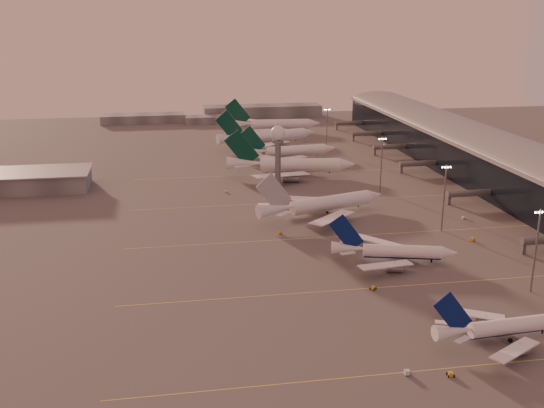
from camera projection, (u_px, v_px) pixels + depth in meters
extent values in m
plane|color=#4D4A4A|center=(336.00, 306.00, 174.56)|extent=(700.00, 700.00, 0.00)
cube|color=#EFD954|center=(502.00, 363.00, 146.28)|extent=(180.00, 0.25, 0.02)
cube|color=#EFD954|center=(425.00, 284.00, 188.77)|extent=(180.00, 0.25, 0.02)
cube|color=#EFD954|center=(377.00, 234.00, 231.25)|extent=(180.00, 0.25, 0.02)
cube|color=#EFD954|center=(343.00, 200.00, 273.73)|extent=(180.00, 0.25, 0.02)
cube|color=#EFD954|center=(316.00, 172.00, 320.94)|extent=(180.00, 0.25, 0.02)
cube|color=black|center=(501.00, 167.00, 292.97)|extent=(36.00, 360.00, 18.00)
cylinder|color=gray|center=(503.00, 148.00, 290.37)|extent=(10.08, 360.00, 10.08)
cube|color=gray|center=(503.00, 148.00, 290.31)|extent=(40.00, 362.00, 0.80)
cube|color=slate|center=(524.00, 248.00, 211.80)|extent=(1.20, 1.20, 4.40)
cylinder|color=slate|center=(472.00, 193.00, 267.48)|extent=(22.00, 2.80, 2.80)
cube|color=slate|center=(449.00, 199.00, 266.56)|extent=(1.20, 1.20, 4.40)
cylinder|color=slate|center=(420.00, 163.00, 320.35)|extent=(22.00, 2.80, 2.80)
cube|color=slate|center=(401.00, 169.00, 319.43)|extent=(1.20, 1.20, 4.40)
cylinder|color=slate|center=(392.00, 147.00, 360.00)|extent=(22.00, 2.80, 2.80)
cube|color=slate|center=(375.00, 151.00, 359.08)|extent=(1.20, 1.20, 4.40)
cylinder|color=slate|center=(369.00, 133.00, 399.66)|extent=(22.00, 2.80, 2.80)
cube|color=slate|center=(353.00, 137.00, 398.73)|extent=(1.20, 1.20, 4.40)
cylinder|color=slate|center=(351.00, 123.00, 437.42)|extent=(22.00, 2.80, 2.80)
cube|color=slate|center=(337.00, 127.00, 436.50)|extent=(1.20, 1.20, 4.40)
cylinder|color=slate|center=(278.00, 167.00, 285.47)|extent=(2.60, 2.60, 22.00)
cylinder|color=slate|center=(278.00, 141.00, 282.15)|extent=(5.20, 5.20, 1.20)
sphere|color=white|center=(278.00, 133.00, 281.02)|extent=(6.40, 6.40, 6.40)
cylinder|color=slate|center=(278.00, 124.00, 279.95)|extent=(0.16, 0.16, 2.00)
cylinder|color=slate|center=(536.00, 251.00, 180.17)|extent=(0.56, 0.56, 25.00)
cube|color=slate|center=(541.00, 211.00, 176.70)|extent=(3.60, 0.25, 0.25)
sphere|color=#FFEABF|center=(536.00, 213.00, 176.58)|extent=(0.56, 0.56, 0.56)
sphere|color=#FFEABF|center=(539.00, 212.00, 176.74)|extent=(0.56, 0.56, 0.56)
sphere|color=#FFEABF|center=(542.00, 212.00, 176.90)|extent=(0.56, 0.56, 0.56)
cylinder|color=slate|center=(444.00, 198.00, 231.62)|extent=(0.56, 0.56, 25.00)
cube|color=slate|center=(447.00, 166.00, 228.15)|extent=(3.60, 0.25, 0.25)
sphere|color=#FFEABF|center=(442.00, 167.00, 228.03)|extent=(0.56, 0.56, 0.56)
sphere|color=#FFEABF|center=(445.00, 167.00, 228.18)|extent=(0.56, 0.56, 0.56)
sphere|color=#FFEABF|center=(448.00, 167.00, 228.34)|extent=(0.56, 0.56, 0.56)
sphere|color=#FFEABF|center=(450.00, 167.00, 228.50)|extent=(0.56, 0.56, 0.56)
cylinder|color=slate|center=(381.00, 165.00, 282.75)|extent=(0.56, 0.56, 25.00)
cube|color=slate|center=(383.00, 138.00, 279.28)|extent=(3.60, 0.25, 0.25)
sphere|color=#FFEABF|center=(379.00, 139.00, 279.16)|extent=(0.56, 0.56, 0.56)
sphere|color=#FFEABF|center=(381.00, 139.00, 279.32)|extent=(0.56, 0.56, 0.56)
sphere|color=#FFEABF|center=(384.00, 139.00, 279.47)|extent=(0.56, 0.56, 0.56)
sphere|color=#FFEABF|center=(386.00, 139.00, 279.63)|extent=(0.56, 0.56, 0.56)
cylinder|color=slate|center=(327.00, 130.00, 367.40)|extent=(0.56, 0.56, 25.00)
cube|color=slate|center=(327.00, 109.00, 363.93)|extent=(3.60, 0.25, 0.25)
sphere|color=#FFEABF|center=(325.00, 110.00, 363.81)|extent=(0.56, 0.56, 0.56)
sphere|color=#FFEABF|center=(327.00, 110.00, 363.97)|extent=(0.56, 0.56, 0.56)
sphere|color=#FFEABF|center=(328.00, 110.00, 364.13)|extent=(0.56, 0.56, 0.56)
sphere|color=#FFEABF|center=(330.00, 109.00, 364.28)|extent=(0.56, 0.56, 0.56)
cube|color=slate|center=(143.00, 118.00, 466.27)|extent=(60.00, 18.00, 6.00)
cube|color=slate|center=(262.00, 111.00, 489.58)|extent=(90.00, 20.00, 9.00)
cube|color=slate|center=(212.00, 119.00, 464.92)|extent=(40.00, 15.00, 5.00)
cylinder|color=white|center=(512.00, 328.00, 156.10)|extent=(23.01, 5.37, 3.88)
cylinder|color=navy|center=(512.00, 331.00, 156.36)|extent=(22.49, 4.26, 2.80)
cone|color=white|center=(453.00, 333.00, 152.39)|extent=(9.80, 4.50, 3.88)
cube|color=white|center=(515.00, 352.00, 146.16)|extent=(16.04, 11.93, 1.22)
cylinder|color=gray|center=(519.00, 353.00, 149.39)|extent=(4.57, 2.81, 2.52)
cube|color=gray|center=(519.00, 349.00, 149.08)|extent=(0.32, 0.28, 1.55)
cube|color=white|center=(471.00, 315.00, 163.97)|extent=(16.61, 10.26, 1.22)
cylinder|color=gray|center=(485.00, 324.00, 162.99)|extent=(4.57, 2.81, 2.52)
cube|color=gray|center=(485.00, 320.00, 162.67)|extent=(0.32, 0.28, 1.55)
cube|color=navy|center=(453.00, 315.00, 150.90)|extent=(10.66, 1.06, 11.57)
cube|color=white|center=(462.00, 342.00, 148.26)|extent=(4.65, 3.63, 0.26)
cube|color=white|center=(444.00, 324.00, 156.49)|extent=(4.71, 3.20, 0.26)
cylinder|color=black|center=(542.00, 333.00, 158.78)|extent=(0.51, 0.51, 1.02)
cylinder|color=black|center=(499.00, 334.00, 158.55)|extent=(1.16, 0.58, 1.12)
cylinder|color=black|center=(510.00, 342.00, 154.36)|extent=(1.16, 0.58, 1.12)
cylinder|color=white|center=(402.00, 253.00, 203.75)|extent=(24.96, 10.35, 4.21)
cylinder|color=navy|center=(402.00, 256.00, 204.03)|extent=(24.19, 9.08, 3.03)
cone|color=white|center=(449.00, 255.00, 202.48)|extent=(5.69, 5.28, 4.21)
cone|color=white|center=(347.00, 250.00, 205.11)|extent=(11.09, 6.70, 4.21)
cube|color=white|center=(386.00, 267.00, 194.62)|extent=(18.34, 8.13, 1.32)
cylinder|color=gray|center=(394.00, 270.00, 197.25)|extent=(5.32, 3.86, 2.73)
cube|color=gray|center=(395.00, 266.00, 196.91)|extent=(0.39, 0.35, 1.68)
cube|color=white|center=(381.00, 243.00, 214.36)|extent=(15.94, 15.17, 1.32)
cylinder|color=gray|center=(390.00, 252.00, 212.32)|extent=(5.32, 3.86, 2.73)
cube|color=gray|center=(390.00, 248.00, 211.98)|extent=(0.39, 0.35, 1.68)
cube|color=navy|center=(346.00, 235.00, 203.66)|extent=(11.26, 3.31, 12.54)
cube|color=white|center=(348.00, 255.00, 200.52)|extent=(5.04, 2.69, 0.28)
cube|color=white|center=(347.00, 244.00, 209.64)|extent=(4.79, 4.48, 0.28)
cylinder|color=black|center=(431.00, 262.00, 203.77)|extent=(0.55, 0.55, 1.11)
cylinder|color=black|center=(395.00, 258.00, 207.06)|extent=(1.32, 0.84, 1.22)
cylinder|color=black|center=(396.00, 264.00, 202.42)|extent=(1.32, 0.84, 1.22)
cylinder|color=white|center=(331.00, 205.00, 253.38)|extent=(35.08, 15.85, 5.48)
cylinder|color=white|center=(331.00, 208.00, 253.73)|extent=(33.95, 14.17, 3.95)
cone|color=white|center=(374.00, 198.00, 262.53)|extent=(8.13, 7.28, 5.48)
cone|color=white|center=(276.00, 212.00, 242.29)|extent=(15.68, 9.68, 5.48)
cube|color=white|center=(332.00, 221.00, 237.49)|extent=(21.77, 22.07, 1.63)
cylinder|color=gray|center=(337.00, 222.00, 242.92)|extent=(7.55, 5.45, 3.56)
cube|color=gray|center=(337.00, 219.00, 242.56)|extent=(0.32, 0.29, 2.19)
cube|color=white|center=(294.00, 201.00, 262.33)|extent=(25.81, 10.27, 1.63)
cylinder|color=gray|center=(307.00, 207.00, 261.89)|extent=(7.55, 5.45, 3.56)
cube|color=gray|center=(307.00, 204.00, 261.53)|extent=(0.32, 0.29, 2.19)
cube|color=#A7AAAF|center=(274.00, 196.00, 240.10)|extent=(14.57, 4.90, 16.26)
cube|color=white|center=(283.00, 217.00, 236.34)|extent=(6.67, 6.53, 0.22)
cube|color=white|center=(267.00, 207.00, 247.90)|extent=(7.09, 3.51, 0.22)
cylinder|color=black|center=(358.00, 209.00, 260.18)|extent=(0.44, 0.44, 0.88)
cylinder|color=black|center=(322.00, 213.00, 254.75)|extent=(1.06, 0.72, 0.97)
cylinder|color=black|center=(327.00, 215.00, 251.44)|extent=(1.06, 0.72, 0.97)
cylinder|color=white|center=(300.00, 167.00, 312.85)|extent=(39.42, 12.34, 6.28)
cylinder|color=white|center=(300.00, 170.00, 313.26)|extent=(38.38, 10.48, 4.52)
cone|color=white|center=(347.00, 167.00, 313.03)|extent=(8.43, 7.39, 6.28)
cone|color=white|center=(244.00, 166.00, 312.41)|extent=(17.11, 8.78, 6.28)
cube|color=white|center=(281.00, 178.00, 297.42)|extent=(28.85, 15.36, 1.86)
cylinder|color=gray|center=(291.00, 181.00, 301.91)|extent=(8.08, 5.22, 4.08)
cube|color=gray|center=(291.00, 178.00, 301.48)|extent=(0.36, 0.32, 2.51)
cube|color=white|center=(279.00, 162.00, 328.76)|extent=(26.49, 22.26, 1.86)
cylinder|color=gray|center=(289.00, 168.00, 325.84)|extent=(8.08, 5.22, 4.08)
cube|color=gray|center=(289.00, 166.00, 325.41)|extent=(0.36, 0.32, 2.51)
cube|color=#063629|center=(242.00, 151.00, 310.23)|extent=(17.11, 3.10, 18.58)
cube|color=white|center=(242.00, 169.00, 305.15)|extent=(8.03, 4.89, 0.27)
cube|color=white|center=(243.00, 162.00, 319.57)|extent=(7.79, 6.64, 0.27)
cylinder|color=black|center=(329.00, 175.00, 314.09)|extent=(0.54, 0.54, 1.08)
cylinder|color=black|center=(293.00, 173.00, 316.21)|extent=(1.26, 0.72, 1.19)
cylinder|color=black|center=(293.00, 176.00, 311.66)|extent=(1.26, 0.72, 1.19)
cylinder|color=white|center=(295.00, 152.00, 348.90)|extent=(33.61, 8.74, 5.36)
cylinder|color=white|center=(295.00, 154.00, 349.25)|extent=(32.80, 7.18, 3.86)
cone|color=white|center=(329.00, 150.00, 353.96)|extent=(6.95, 5.99, 5.36)
cone|color=white|center=(254.00, 154.00, 342.70)|extent=(14.42, 6.76, 5.36)
cube|color=white|center=(288.00, 160.00, 334.18)|extent=(23.15, 18.10, 1.59)
cylinder|color=gray|center=(294.00, 163.00, 338.91)|extent=(6.76, 4.13, 3.48)
cube|color=gray|center=(294.00, 160.00, 338.54)|extent=(0.30, 0.26, 2.14)
cube|color=white|center=(274.00, 150.00, 359.99)|extent=(24.46, 14.27, 1.59)
cylinder|color=gray|center=(283.00, 154.00, 358.61)|extent=(6.76, 4.13, 3.48)
cube|color=gray|center=(283.00, 152.00, 358.25)|extent=(0.30, 0.26, 2.14)
cube|color=#063629|center=(252.00, 142.00, 340.67)|extent=(14.70, 1.83, 15.86)
cube|color=white|center=(256.00, 156.00, 336.66)|extent=(6.74, 5.45, 0.23)
cube|color=white|center=(250.00, 151.00, 348.54)|extent=(6.87, 4.48, 0.23)
cylinder|color=black|center=(317.00, 157.00, 353.08)|extent=(0.46, 0.46, 0.92)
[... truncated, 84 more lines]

